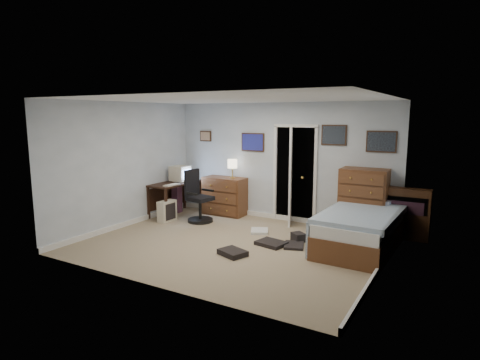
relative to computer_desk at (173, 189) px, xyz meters
name	(u,v)px	position (x,y,z in m)	size (l,w,h in m)	color
floor	(232,245)	(2.29, -1.20, -0.58)	(5.00, 4.00, 0.02)	tan
computer_desk	(173,189)	(0.00, 0.00, 0.00)	(0.65, 1.31, 0.74)	black
crt_monitor	(180,174)	(0.11, 0.15, 0.35)	(0.40, 0.37, 0.36)	beige
keyboard	(172,185)	(0.27, -0.35, 0.18)	(0.15, 0.40, 0.02)	beige
pc_tower	(167,211)	(0.29, -0.55, -0.35)	(0.22, 0.42, 0.45)	beige
office_chair	(198,202)	(0.86, -0.23, -0.15)	(0.60, 0.60, 1.10)	black
media_stack	(177,194)	(-0.03, 0.18, -0.13)	(0.17, 0.17, 0.87)	maroon
low_dresser	(225,196)	(1.04, 0.57, -0.14)	(0.96, 0.48, 0.85)	brown
table_lamp	(232,164)	(1.24, 0.57, 0.59)	(0.21, 0.21, 0.42)	gold
doorway	(300,173)	(2.64, 1.07, 0.43)	(0.96, 1.12, 2.05)	black
tall_dresser	(363,202)	(4.12, 0.55, 0.06)	(0.85, 0.50, 1.26)	brown
headboard_bookcase	(400,212)	(4.75, 0.66, -0.08)	(1.04, 0.27, 0.93)	brown
bed	(361,228)	(4.27, -0.25, -0.24)	(1.23, 2.20, 0.71)	brown
wall_posters	(306,139)	(2.86, 0.78, 1.18)	(4.38, 0.04, 0.60)	#331E11
floor_clutter	(267,243)	(2.84, -0.93, -0.53)	(1.35, 1.81, 0.15)	black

